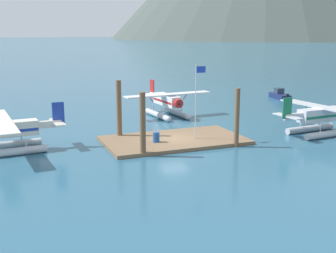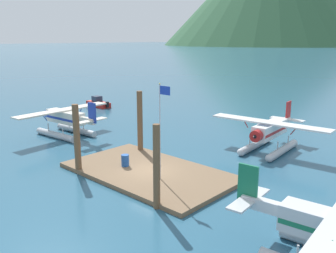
{
  "view_description": "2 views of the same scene",
  "coord_description": "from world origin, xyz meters",
  "px_view_note": "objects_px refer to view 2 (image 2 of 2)",
  "views": [
    {
      "loc": [
        -14.59,
        -34.97,
        9.74
      ],
      "look_at": [
        -0.24,
        0.86,
        1.24
      ],
      "focal_mm": 46.9,
      "sensor_mm": 36.0,
      "label": 1
    },
    {
      "loc": [
        18.02,
        -17.45,
        9.66
      ],
      "look_at": [
        -1.74,
        3.95,
        2.57
      ],
      "focal_mm": 39.04,
      "sensor_mm": 36.0,
      "label": 2
    }
  ],
  "objects_px": {
    "seaplane_white_bow_right": "(269,134)",
    "boat_red_open_west": "(98,103)",
    "seaplane_cream_port_fwd": "(65,120)",
    "fuel_drum": "(125,160)",
    "flagpole": "(161,121)"
  },
  "relations": [
    {
      "from": "flagpole",
      "to": "seaplane_cream_port_fwd",
      "type": "xyz_separation_m",
      "value": [
        -15.76,
        2.48,
        -2.77
      ]
    },
    {
      "from": "seaplane_white_bow_right",
      "to": "boat_red_open_west",
      "type": "relative_size",
      "value": 2.14
    },
    {
      "from": "flagpole",
      "to": "fuel_drum",
      "type": "height_order",
      "value": "flagpole"
    },
    {
      "from": "boat_red_open_west",
      "to": "seaplane_white_bow_right",
      "type": "bearing_deg",
      "value": -5.7
    },
    {
      "from": "fuel_drum",
      "to": "seaplane_white_bow_right",
      "type": "xyz_separation_m",
      "value": [
        5.65,
        11.58,
        0.84
      ]
    },
    {
      "from": "flagpole",
      "to": "seaplane_cream_port_fwd",
      "type": "relative_size",
      "value": 0.63
    },
    {
      "from": "fuel_drum",
      "to": "seaplane_cream_port_fwd",
      "type": "xyz_separation_m",
      "value": [
        -11.95,
        2.43,
        0.84
      ]
    },
    {
      "from": "fuel_drum",
      "to": "boat_red_open_west",
      "type": "bearing_deg",
      "value": 147.64
    },
    {
      "from": "boat_red_open_west",
      "to": "fuel_drum",
      "type": "bearing_deg",
      "value": -32.36
    },
    {
      "from": "boat_red_open_west",
      "to": "seaplane_cream_port_fwd",
      "type": "bearing_deg",
      "value": -47.97
    },
    {
      "from": "seaplane_white_bow_right",
      "to": "boat_red_open_west",
      "type": "distance_m",
      "value": 28.58
    },
    {
      "from": "seaplane_white_bow_right",
      "to": "boat_red_open_west",
      "type": "height_order",
      "value": "seaplane_white_bow_right"
    },
    {
      "from": "seaplane_cream_port_fwd",
      "to": "fuel_drum",
      "type": "bearing_deg",
      "value": -11.49
    },
    {
      "from": "fuel_drum",
      "to": "boat_red_open_west",
      "type": "height_order",
      "value": "boat_red_open_west"
    },
    {
      "from": "flagpole",
      "to": "boat_red_open_west",
      "type": "bearing_deg",
      "value": 151.41
    }
  ]
}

